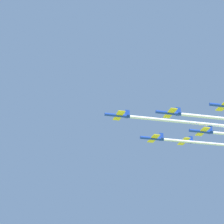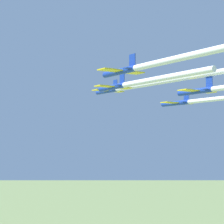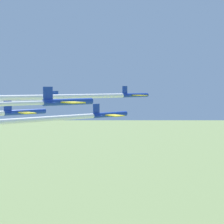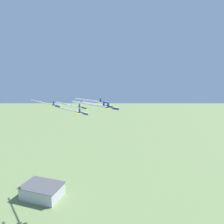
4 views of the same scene
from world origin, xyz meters
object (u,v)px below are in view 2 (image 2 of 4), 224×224
object	(u,v)px
jet_0	(108,91)
jet_4	(197,91)
jet_1	(113,87)
jet_3	(121,71)
jet_2	(176,103)

from	to	relation	value
jet_0	jet_4	size ratio (longest dim) A/B	1.00
jet_1	jet_3	bearing A→B (deg)	-120.47
jet_0	jet_3	size ratio (longest dim) A/B	1.00
jet_1	jet_3	distance (m)	21.06
jet_2	jet_3	world-z (taller)	jet_3
jet_0	jet_2	world-z (taller)	jet_0
jet_0	jet_4	xyz separation A→B (m)	(30.59, -19.52, -3.57)
jet_1	jet_0	bearing A→B (deg)	59.53
jet_1	jet_2	world-z (taller)	jet_1
jet_2	jet_3	size ratio (longest dim) A/B	1.00
jet_0	jet_3	xyz separation A→B (m)	(19.10, -37.52, -0.97)
jet_0	jet_1	bearing A→B (deg)	-120.47
jet_4	jet_2	bearing A→B (deg)	59.53
jet_3	jet_4	bearing A→B (deg)	-0.00
jet_1	jet_4	size ratio (longest dim) A/B	1.00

